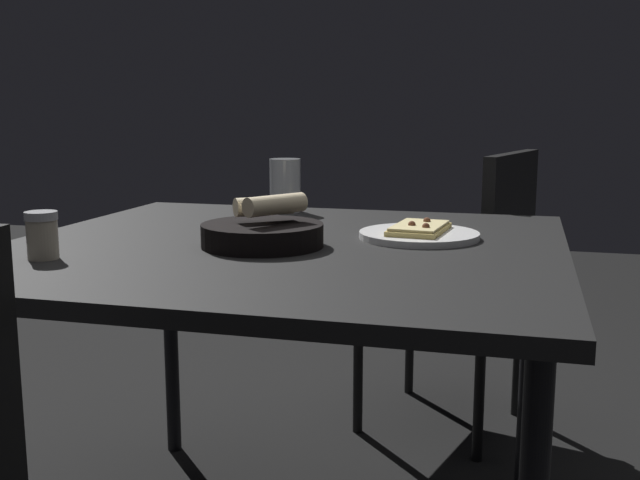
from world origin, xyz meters
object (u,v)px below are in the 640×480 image
object	(u,v)px
pizza_plate	(419,233)
pepper_shaker	(42,238)
beer_glass	(285,189)
dining_table	(284,269)
chair_far	(469,272)
bread_basket	(264,231)

from	to	relation	value
pizza_plate	pepper_shaker	distance (m)	0.74
pizza_plate	beer_glass	world-z (taller)	beer_glass
dining_table	chair_far	bearing A→B (deg)	-20.63
pizza_plate	dining_table	bearing A→B (deg)	115.11
dining_table	bread_basket	distance (m)	0.10
bread_basket	chair_far	bearing A→B (deg)	-21.07
pizza_plate	bread_basket	size ratio (longest dim) A/B	1.04
dining_table	chair_far	distance (m)	0.91
dining_table	bread_basket	size ratio (longest dim) A/B	4.60
pizza_plate	bread_basket	world-z (taller)	bread_basket
pizza_plate	beer_glass	bearing A→B (deg)	51.32
beer_glass	chair_far	distance (m)	0.67
pepper_shaker	chair_far	world-z (taller)	chair_far
beer_glass	pepper_shaker	bearing A→B (deg)	161.68
dining_table	chair_far	xyz separation A→B (m)	(0.84, -0.31, -0.17)
bread_basket	pizza_plate	bearing A→B (deg)	-59.10
chair_far	beer_glass	bearing A→B (deg)	131.65
pizza_plate	chair_far	size ratio (longest dim) A/B	0.29
dining_table	beer_glass	bearing A→B (deg)	17.40
bread_basket	pepper_shaker	world-z (taller)	bread_basket
chair_far	pepper_shaker	bearing A→B (deg)	148.26
dining_table	beer_glass	xyz separation A→B (m)	(0.44, 0.14, 0.12)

